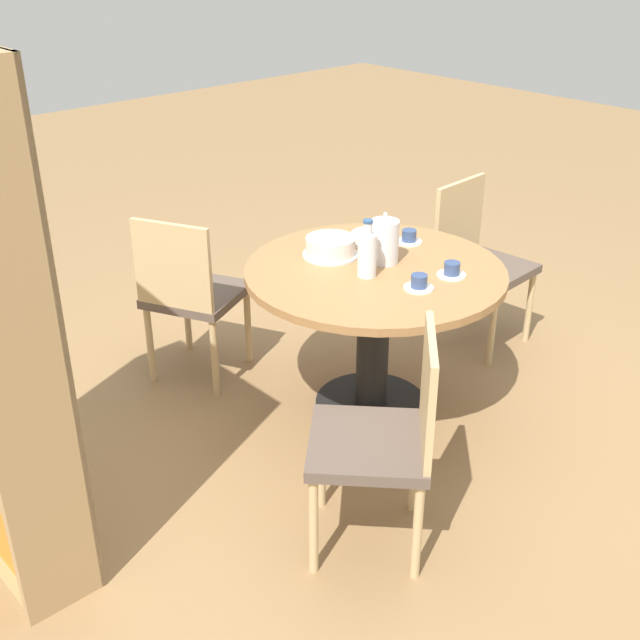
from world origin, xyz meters
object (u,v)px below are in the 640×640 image
Objects in this scene: cup_b at (409,237)px; chair_b at (190,292)px; coffee_pot at (384,240)px; cake_main at (330,247)px; water_bottle at (367,253)px; chair_a at (477,259)px; cup_a at (452,270)px; cup_c at (419,283)px; chair_c at (386,436)px.

chair_b is at bearing 49.14° from cup_b.
coffee_pot is at bearing 107.86° from cup_b.
cake_main is at bearing -169.79° from chair_b.
water_bottle is at bearing 178.14° from chair_b.
chair_a is at bearing -142.42° from chair_b.
cake_main reaches higher than cup_a.
cup_b is 1.00× the size of cup_c.
water_bottle is at bearing -173.34° from chair_c.
cup_a is at bearing -161.13° from coffee_pot.
cake_main is at bearing 169.24° from chair_a.
cup_a and cup_b have the same top height.
cake_main is (0.27, -0.04, -0.06)m from water_bottle.
chair_a is 3.43× the size of water_bottle.
coffee_pot is 0.17m from water_bottle.
chair_a is 1.01m from cake_main.
water_bottle is (-0.83, -0.37, 0.35)m from chair_b.
coffee_pot reaches higher than cup_c.
chair_c is 1.27m from cup_b.
coffee_pot is 1.86× the size of cup_c.
cup_c is (0.01, 0.20, 0.00)m from cup_a.
coffee_pot is at bearing -178.56° from chair_c.
water_bottle reaches higher than chair_b.
cake_main is at bearing -8.18° from water_bottle.
chair_c is at bearing 115.75° from cup_a.
chair_c reaches higher than cup_c.
water_bottle is at bearing 47.41° from cup_a.
cup_c is (0.40, -0.61, 0.27)m from chair_c.
chair_b is at bearing 34.65° from coffee_pot.
chair_b is at bearing 23.99° from water_bottle.
chair_c is at bearing 139.66° from water_bottle.
cake_main is 0.41m from cup_b.
water_bottle is at bearing -175.10° from chair_a.
chair_b is 1.28m from cup_a.
cup_b is (0.08, -0.26, -0.08)m from coffee_pot.
cup_c is (-0.39, 0.93, 0.27)m from chair_a.
chair_a is 3.41× the size of cake_main.
cake_main is 2.02× the size of cup_c.
coffee_pot reaches higher than chair_c.
chair_b is 1.00× the size of chair_c.
chair_b reaches higher than cup_a.
cup_a is 0.42m from cup_b.
cup_b is at bearing -156.70° from chair_b.
coffee_pot is 0.92× the size of cake_main.
chair_b is 3.41× the size of cake_main.
cup_a is 1.00× the size of cup_b.
cup_a is at bearing 157.79° from cup_b.
coffee_pot reaches higher than cup_a.
water_bottle is 0.26m from cup_c.
chair_c is 1.05m from coffee_pot.
coffee_pot is at bearing -71.44° from water_bottle.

